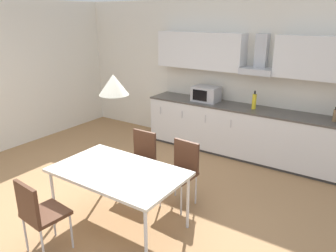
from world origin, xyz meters
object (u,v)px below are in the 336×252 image
at_px(chair_far_right, 182,167).
at_px(pendant_lamp, 113,85).
at_px(chair_near_left, 38,210).
at_px(bottle_brown, 335,115).
at_px(dining_table, 118,174).
at_px(bottle_yellow, 254,101).
at_px(microwave, 206,94).
at_px(chair_far_left, 141,155).

height_order(chair_far_right, pendant_lamp, pendant_lamp).
bearing_deg(chair_near_left, bottle_brown, 59.03).
bearing_deg(chair_far_right, dining_table, -112.40).
relative_size(bottle_yellow, pendant_lamp, 0.98).
distance_m(dining_table, chair_near_left, 0.93).
relative_size(bottle_yellow, chair_near_left, 0.36).
xyz_separation_m(chair_far_right, pendant_lamp, (-0.35, -0.85, 1.21)).
distance_m(microwave, chair_far_left, 2.04).
bearing_deg(pendant_lamp, bottle_yellow, 78.28).
bearing_deg(dining_table, bottle_brown, 56.75).
relative_size(bottle_brown, chair_far_right, 0.26).
distance_m(microwave, pendant_lamp, 2.92).
height_order(bottle_yellow, chair_far_left, bottle_yellow).
relative_size(bottle_yellow, dining_table, 0.21).
bearing_deg(chair_far_right, microwave, 109.39).
relative_size(bottle_brown, chair_near_left, 0.26).
bearing_deg(chair_far_right, chair_far_left, 179.99).
bearing_deg(dining_table, chair_near_left, -112.54).
xyz_separation_m(dining_table, chair_far_right, (0.35, 0.85, -0.16)).
xyz_separation_m(microwave, chair_far_right, (0.70, -1.97, -0.51)).
bearing_deg(chair_near_left, dining_table, 67.46).
bearing_deg(chair_far_left, chair_near_left, -90.21).
bearing_deg(dining_table, chair_far_right, 67.60).
bearing_deg(chair_near_left, chair_far_left, 89.79).
distance_m(bottle_brown, chair_far_right, 2.51).
height_order(chair_near_left, chair_far_left, same).
xyz_separation_m(bottle_brown, chair_near_left, (-2.19, -3.66, -0.47)).
relative_size(dining_table, chair_far_right, 1.76).
distance_m(microwave, chair_near_left, 3.70).
height_order(bottle_yellow, chair_far_right, bottle_yellow).
height_order(bottle_brown, chair_near_left, bottle_brown).
distance_m(dining_table, chair_far_right, 0.93).
relative_size(microwave, dining_table, 0.31).
height_order(bottle_yellow, pendant_lamp, pendant_lamp).
xyz_separation_m(microwave, bottle_brown, (2.19, -0.01, -0.04)).
bearing_deg(dining_table, pendant_lamp, 90.00).
xyz_separation_m(microwave, chair_near_left, (-0.00, -3.67, -0.51)).
bearing_deg(chair_far_left, pendant_lamp, -67.83).
distance_m(bottle_brown, pendant_lamp, 3.44).
height_order(bottle_brown, chair_far_right, bottle_brown).
bearing_deg(bottle_brown, chair_near_left, -120.97).
bearing_deg(chair_near_left, microwave, 89.93).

